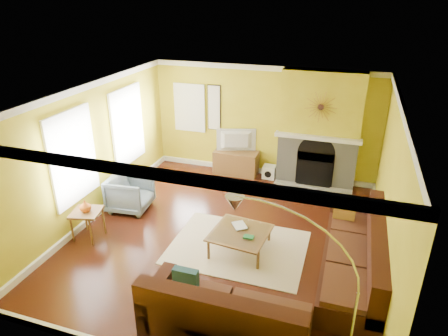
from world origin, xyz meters
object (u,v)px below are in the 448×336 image
(sectional_sofa, at_px, (280,253))
(side_table, at_px, (88,224))
(armchair, at_px, (130,193))
(arc_lamp, at_px, (297,297))
(coffee_table, at_px, (240,241))
(media_console, at_px, (236,163))

(sectional_sofa, height_order, side_table, sectional_sofa)
(sectional_sofa, relative_size, side_table, 6.58)
(sectional_sofa, relative_size, armchair, 4.45)
(armchair, bearing_deg, arc_lamp, -132.38)
(sectional_sofa, height_order, armchair, sectional_sofa)
(coffee_table, distance_m, side_table, 2.85)
(media_console, height_order, side_table, media_console)
(sectional_sofa, relative_size, coffee_table, 3.82)
(sectional_sofa, bearing_deg, media_console, 116.57)
(media_console, xyz_separation_m, arc_lamp, (2.28, -5.30, 0.85))
(coffee_table, height_order, media_console, media_console)
(sectional_sofa, height_order, coffee_table, sectional_sofa)
(arc_lamp, bearing_deg, side_table, 157.37)
(armchair, bearing_deg, side_table, 164.95)
(coffee_table, distance_m, media_console, 3.26)
(sectional_sofa, xyz_separation_m, coffee_table, (-0.80, 0.50, -0.26))
(armchair, height_order, arc_lamp, arc_lamp)
(media_console, xyz_separation_m, side_table, (-1.80, -3.60, -0.02))
(media_console, distance_m, side_table, 4.02)
(sectional_sofa, distance_m, armchair, 3.61)
(media_console, bearing_deg, arc_lamp, -66.75)
(coffee_table, xyz_separation_m, arc_lamp, (1.28, -2.20, 0.96))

